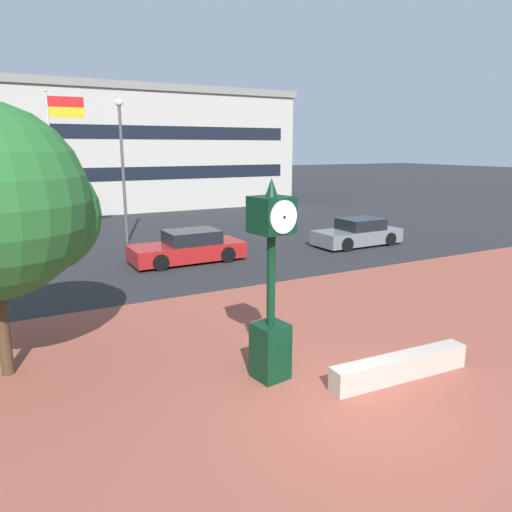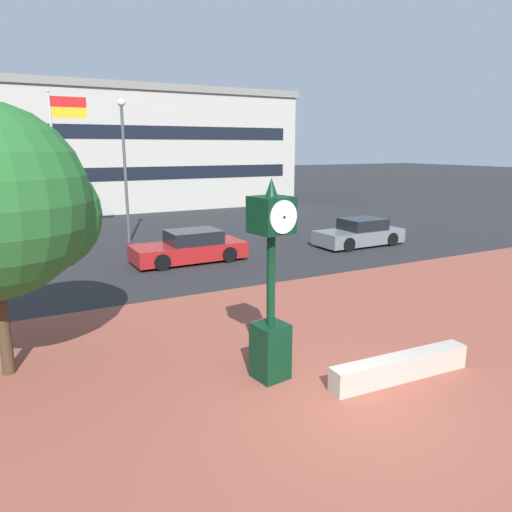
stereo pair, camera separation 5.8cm
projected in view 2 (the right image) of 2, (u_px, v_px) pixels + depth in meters
The scene contains 10 objects.
ground_plane at pixel (358, 409), 8.57m from camera, with size 200.00×200.00×0.00m, color #262628.
plaza_brick_paving at pixel (300, 367), 10.20m from camera, with size 44.00×11.78×0.01m, color brown.
planter_wall at pixel (400, 367), 9.63m from camera, with size 3.20×0.40×0.50m, color #ADA393.
street_clock at pixel (271, 290), 9.33m from camera, with size 0.79×0.84×4.02m.
plaza_tree at pixel (1, 206), 9.35m from camera, with size 4.08×3.80×5.45m.
car_street_near at pixel (190, 248), 19.49m from camera, with size 4.57×2.04×1.28m.
car_street_far at pixel (360, 234), 22.69m from camera, with size 4.27×1.96×1.28m.
flagpole_secondary at pixel (59, 151), 23.38m from camera, with size 1.77×0.14×7.24m.
civic_building at pixel (132, 149), 39.87m from camera, with size 23.08×15.20×8.85m.
street_lamp_post at pixel (124, 157), 22.58m from camera, with size 0.36×0.36×6.76m.
Camera 2 is at (-5.22, -6.00, 4.58)m, focal length 33.60 mm.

